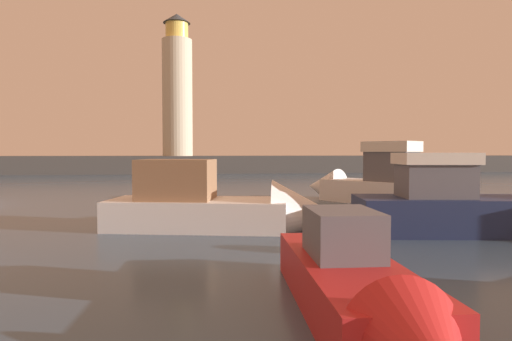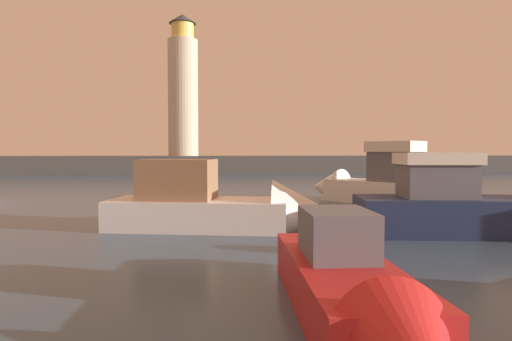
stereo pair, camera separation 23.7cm
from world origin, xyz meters
name	(u,v)px [view 2 (the right image)]	position (x,y,z in m)	size (l,w,h in m)	color
ground_plane	(242,193)	(0.00, 28.69, 0.00)	(220.00, 220.00, 0.00)	#384C60
breakwater	(225,164)	(0.00, 57.37, 1.15)	(90.40, 6.41, 2.30)	#423F3D
lighthouse	(183,89)	(-5.55, 57.37, 11.22)	(3.98, 3.98, 18.84)	beige
motorboat_0	(355,294)	(-0.15, 5.67, 0.57)	(1.97, 6.45, 2.06)	#B21E1E
motorboat_1	(231,207)	(-1.58, 14.73, 0.81)	(8.59, 4.15, 3.17)	white
motorboat_4	(370,184)	(6.65, 22.18, 1.05)	(6.93, 8.02, 3.84)	white
motorboat_5	(489,209)	(7.13, 12.72, 0.88)	(8.65, 3.59, 3.24)	#1E284C
mooring_buoy	(344,238)	(1.31, 10.58, 0.42)	(0.85, 0.85, 0.85)	red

